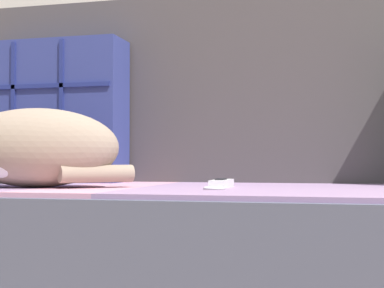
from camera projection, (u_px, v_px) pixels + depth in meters
The scene contains 5 objects.
couch at pixel (232, 267), 1.39m from camera, with size 2.11×0.79×0.38m.
sofa_backrest at pixel (252, 89), 1.72m from camera, with size 2.07×0.14×0.54m.
throw_pillow_quilted at pixel (48, 112), 1.73m from camera, with size 0.46×0.14×0.41m.
sleeping_cat at pixel (30, 150), 1.36m from camera, with size 0.43×0.29×0.18m.
game_remote_far at pixel (221, 184), 1.35m from camera, with size 0.05×0.19×0.02m.
Camera 1 is at (0.26, -1.23, 0.44)m, focal length 55.00 mm.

